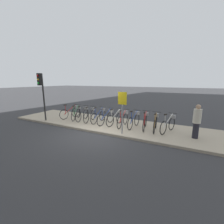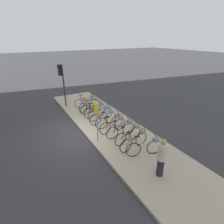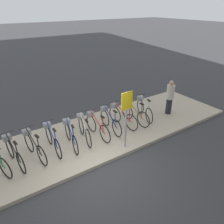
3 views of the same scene
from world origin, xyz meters
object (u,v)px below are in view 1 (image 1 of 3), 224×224
(parked_bicycle_7, at_px, (123,119))
(pedestrian, at_px, (197,121))
(parked_bicycle_10, at_px, (155,122))
(parked_bicycle_3, at_px, (90,114))
(traffic_light, at_px, (41,87))
(parked_bicycle_11, at_px, (169,124))
(parked_bicycle_2, at_px, (83,114))
(sign_post, at_px, (122,106))
(parked_bicycle_0, at_px, (71,112))
(parked_bicycle_5, at_px, (107,117))
(parked_bicycle_8, at_px, (134,120))
(parked_bicycle_6, at_px, (116,117))
(parked_bicycle_1, at_px, (76,113))
(parked_bicycle_9, at_px, (145,121))
(parked_bicycle_4, at_px, (99,115))

(parked_bicycle_7, height_order, pedestrian, pedestrian)
(parked_bicycle_10, bearing_deg, parked_bicycle_3, -179.85)
(traffic_light, bearing_deg, parked_bicycle_11, 10.45)
(parked_bicycle_2, height_order, parked_bicycle_3, same)
(traffic_light, bearing_deg, sign_post, 0.58)
(parked_bicycle_0, height_order, parked_bicycle_5, same)
(parked_bicycle_11, height_order, sign_post, sign_post)
(parked_bicycle_8, relative_size, traffic_light, 0.54)
(parked_bicycle_7, distance_m, pedestrian, 3.72)
(parked_bicycle_3, xyz_separation_m, sign_post, (2.79, -1.25, 0.98))
(pedestrian, height_order, traffic_light, traffic_light)
(parked_bicycle_6, relative_size, sign_post, 0.78)
(parked_bicycle_8, relative_size, pedestrian, 1.05)
(parked_bicycle_11, distance_m, pedestrian, 1.32)
(parked_bicycle_5, bearing_deg, parked_bicycle_10, 1.45)
(parked_bicycle_6, relative_size, parked_bicycle_7, 0.98)
(parked_bicycle_0, distance_m, parked_bicycle_8, 4.71)
(parked_bicycle_1, height_order, parked_bicycle_11, same)
(parked_bicycle_0, relative_size, parked_bicycle_5, 0.98)
(parked_bicycle_7, bearing_deg, parked_bicycle_9, 5.63)
(parked_bicycle_2, distance_m, traffic_light, 3.12)
(parked_bicycle_0, relative_size, sign_post, 0.77)
(pedestrian, xyz_separation_m, sign_post, (-3.24, -1.01, 0.60))
(parked_bicycle_3, height_order, parked_bicycle_6, same)
(parked_bicycle_4, height_order, pedestrian, pedestrian)
(traffic_light, distance_m, sign_post, 5.66)
(parked_bicycle_9, relative_size, parked_bicycle_11, 1.04)
(parked_bicycle_2, distance_m, parked_bicycle_8, 3.60)
(parked_bicycle_9, distance_m, sign_post, 1.84)
(parked_bicycle_2, relative_size, parked_bicycle_6, 1.01)
(parked_bicycle_5, bearing_deg, parked_bicycle_9, 3.63)
(parked_bicycle_7, height_order, parked_bicycle_11, same)
(parked_bicycle_4, bearing_deg, parked_bicycle_6, -1.23)
(parked_bicycle_9, height_order, parked_bicycle_10, same)
(parked_bicycle_8, bearing_deg, parked_bicycle_5, -176.03)
(parked_bicycle_1, xyz_separation_m, parked_bicycle_2, (0.54, 0.02, 0.00))
(parked_bicycle_7, xyz_separation_m, parked_bicycle_8, (0.65, 0.10, 0.00))
(parked_bicycle_8, height_order, sign_post, sign_post)
(parked_bicycle_5, bearing_deg, parked_bicycle_1, 178.75)
(parked_bicycle_1, xyz_separation_m, parked_bicycle_6, (3.00, 0.04, 0.00))
(parked_bicycle_10, bearing_deg, parked_bicycle_6, 179.44)
(parked_bicycle_8, bearing_deg, parked_bicycle_4, 179.94)
(parked_bicycle_0, height_order, parked_bicycle_9, same)
(parked_bicycle_3, bearing_deg, parked_bicycle_9, 1.35)
(parked_bicycle_3, distance_m, traffic_light, 3.57)
(traffic_light, bearing_deg, parked_bicycle_3, 24.99)
(parked_bicycle_4, bearing_deg, parked_bicycle_0, 179.36)
(parked_bicycle_7, bearing_deg, parked_bicycle_8, 8.40)
(parked_bicycle_6, relative_size, parked_bicycle_9, 0.99)
(parked_bicycle_5, xyz_separation_m, parked_bicycle_7, (1.08, 0.02, 0.00))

